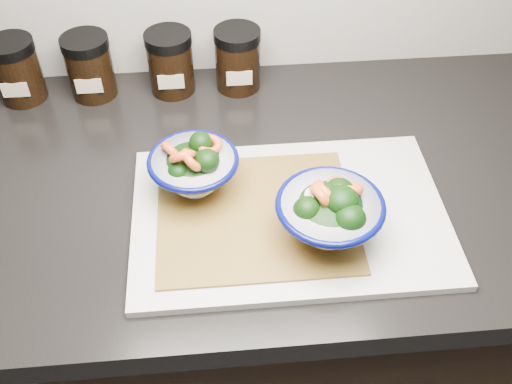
{
  "coord_description": "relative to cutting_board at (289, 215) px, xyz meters",
  "views": [
    {
      "loc": [
        0.07,
        0.78,
        1.55
      ],
      "look_at": [
        0.12,
        1.36,
        0.96
      ],
      "focal_mm": 42.0,
      "sensor_mm": 36.0,
      "label": 1
    }
  ],
  "objects": [
    {
      "name": "bamboo_mat",
      "position": [
        -0.05,
        -0.0,
        0.01
      ],
      "size": [
        0.28,
        0.24,
        0.0
      ],
      "primitive_type": "cube",
      "color": "#A67F31",
      "rests_on": "cutting_board"
    },
    {
      "name": "cutting_board",
      "position": [
        0.0,
        0.0,
        0.0
      ],
      "size": [
        0.45,
        0.3,
        0.01
      ],
      "primitive_type": "cube",
      "color": "beige",
      "rests_on": "countertop"
    },
    {
      "name": "spice_jar_b",
      "position": [
        -0.31,
        0.33,
        0.05
      ],
      "size": [
        0.08,
        0.08,
        0.11
      ],
      "color": "black",
      "rests_on": "countertop"
    },
    {
      "name": "spice_jar_c",
      "position": [
        -0.17,
        0.33,
        0.05
      ],
      "size": [
        0.08,
        0.08,
        0.11
      ],
      "color": "black",
      "rests_on": "countertop"
    },
    {
      "name": "bowl_left",
      "position": [
        -0.13,
        0.06,
        0.05
      ],
      "size": [
        0.13,
        0.13,
        0.1
      ],
      "rotation": [
        0.0,
        0.0,
        -0.04
      ],
      "color": "white",
      "rests_on": "bamboo_mat"
    },
    {
      "name": "bowl_right",
      "position": [
        0.05,
        -0.05,
        0.06
      ],
      "size": [
        0.15,
        0.15,
        0.1
      ],
      "rotation": [
        0.0,
        0.0,
        -0.09
      ],
      "color": "white",
      "rests_on": "bamboo_mat"
    },
    {
      "name": "spice_jar_d",
      "position": [
        -0.05,
        0.33,
        0.05
      ],
      "size": [
        0.08,
        0.08,
        0.11
      ],
      "color": "black",
      "rests_on": "countertop"
    },
    {
      "name": "spice_jar_a",
      "position": [
        -0.43,
        0.33,
        0.05
      ],
      "size": [
        0.08,
        0.08,
        0.11
      ],
      "color": "black",
      "rests_on": "countertop"
    },
    {
      "name": "countertop",
      "position": [
        -0.17,
        0.09,
        -0.03
      ],
      "size": [
        3.5,
        0.6,
        0.04
      ],
      "primitive_type": "cube",
      "color": "black",
      "rests_on": "cabinet"
    },
    {
      "name": "cabinet",
      "position": [
        -0.17,
        0.09,
        -0.48
      ],
      "size": [
        3.43,
        0.58,
        0.86
      ],
      "primitive_type": "cube",
      "color": "black",
      "rests_on": "ground"
    }
  ]
}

